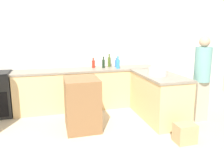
{
  "coord_description": "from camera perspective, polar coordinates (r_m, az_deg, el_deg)",
  "views": [
    {
      "loc": [
        -0.77,
        -3.01,
        1.71
      ],
      "look_at": [
        0.28,
        0.78,
        0.94
      ],
      "focal_mm": 35.0,
      "sensor_mm": 36.0,
      "label": 1
    }
  ],
  "objects": [
    {
      "name": "counter_back",
      "position": [
        5.02,
        -6.24,
        -3.54
      ],
      "size": [
        3.17,
        0.64,
        0.9
      ],
      "color": "#D6B27A",
      "rests_on": "ground_plane"
    },
    {
      "name": "mixing_bowl",
      "position": [
        4.23,
        11.8,
        0.71
      ],
      "size": [
        0.33,
        0.33,
        0.14
      ],
      "color": "white",
      "rests_on": "counter_peninsula"
    },
    {
      "name": "olive_oil_bottle",
      "position": [
        5.18,
        -0.73,
        3.39
      ],
      "size": [
        0.07,
        0.07,
        0.3
      ],
      "color": "#475B1E",
      "rests_on": "counter_back"
    },
    {
      "name": "dish_soap_bottle",
      "position": [
        4.93,
        1.56,
        2.87
      ],
      "size": [
        0.08,
        0.08,
        0.28
      ],
      "color": "#338CBF",
      "rests_on": "counter_back"
    },
    {
      "name": "water_bottle_blue",
      "position": [
        5.11,
        1.12,
        2.92
      ],
      "size": [
        0.07,
        0.07,
        0.22
      ],
      "color": "#386BB7",
      "rests_on": "counter_back"
    },
    {
      "name": "hot_sauce_bottle",
      "position": [
        5.05,
        -4.89,
        2.82
      ],
      "size": [
        0.07,
        0.07,
        0.23
      ],
      "color": "red",
      "rests_on": "counter_back"
    },
    {
      "name": "island_table",
      "position": [
        3.94,
        -7.83,
        -7.56
      ],
      "size": [
        0.58,
        0.69,
        0.92
      ],
      "color": "brown",
      "rests_on": "ground_plane"
    },
    {
      "name": "paper_bag",
      "position": [
        3.72,
        18.51,
        -14.32
      ],
      "size": [
        0.32,
        0.24,
        0.3
      ],
      "color": "tan",
      "rests_on": "ground_plane"
    },
    {
      "name": "person_at_peninsula",
      "position": [
        4.48,
        22.43,
        -0.25
      ],
      "size": [
        0.3,
        0.3,
        1.63
      ],
      "color": "#ADA38E",
      "rests_on": "ground_plane"
    },
    {
      "name": "counter_peninsula",
      "position": [
        4.47,
        11.94,
        -5.56
      ],
      "size": [
        0.69,
        1.44,
        0.9
      ],
      "color": "#D6B27A",
      "rests_on": "ground_plane"
    },
    {
      "name": "wall_back",
      "position": [
        5.2,
        -7.06,
        7.03
      ],
      "size": [
        8.0,
        0.06,
        2.7
      ],
      "color": "silver",
      "rests_on": "ground_plane"
    },
    {
      "name": "wine_bottle_dark",
      "position": [
        5.01,
        -2.25,
        2.92
      ],
      "size": [
        0.06,
        0.06,
        0.26
      ],
      "color": "black",
      "rests_on": "counter_back"
    },
    {
      "name": "ground_plane",
      "position": [
        3.55,
        -1.13,
        -17.76
      ],
      "size": [
        14.0,
        14.0,
        0.0
      ],
      "primitive_type": "plane",
      "color": "beige"
    }
  ]
}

